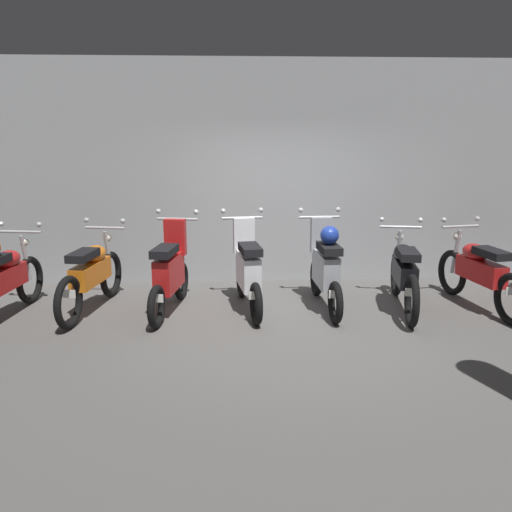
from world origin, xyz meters
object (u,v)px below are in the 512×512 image
(motorbike_slot_3, at_px, (170,272))
(motorbike_slot_7, at_px, (479,272))
(motorbike_slot_4, at_px, (248,270))
(motorbike_slot_1, at_px, (3,278))
(motorbike_slot_6, at_px, (404,273))
(motorbike_slot_5, at_px, (325,267))
(motorbike_slot_2, at_px, (92,274))

(motorbike_slot_3, relative_size, motorbike_slot_7, 0.86)
(motorbike_slot_4, bearing_deg, motorbike_slot_1, -175.75)
(motorbike_slot_4, height_order, motorbike_slot_6, motorbike_slot_4)
(motorbike_slot_3, xyz_separation_m, motorbike_slot_4, (1.01, 0.05, 0.00))
(motorbike_slot_6, bearing_deg, motorbike_slot_1, -178.73)
(motorbike_slot_1, bearing_deg, motorbike_slot_7, 1.03)
(motorbike_slot_5, bearing_deg, motorbike_slot_3, -178.86)
(motorbike_slot_1, bearing_deg, motorbike_slot_5, 2.99)
(motorbike_slot_5, bearing_deg, motorbike_slot_2, 179.08)
(motorbike_slot_7, bearing_deg, motorbike_slot_6, 179.79)
(motorbike_slot_2, bearing_deg, motorbike_slot_5, -0.92)
(motorbike_slot_1, distance_m, motorbike_slot_6, 5.12)
(motorbike_slot_2, height_order, motorbike_slot_4, motorbike_slot_4)
(motorbike_slot_2, xyz_separation_m, motorbike_slot_5, (3.06, -0.05, 0.08))
(motorbike_slot_3, bearing_deg, motorbike_slot_6, -1.11)
(motorbike_slot_1, height_order, motorbike_slot_4, motorbike_slot_4)
(motorbike_slot_6, bearing_deg, motorbike_slot_5, 174.45)
(motorbike_slot_1, bearing_deg, motorbike_slot_4, 4.25)
(motorbike_slot_3, xyz_separation_m, motorbike_slot_6, (3.07, -0.06, -0.04))
(motorbike_slot_2, xyz_separation_m, motorbike_slot_4, (2.04, -0.04, 0.04))
(motorbike_slot_2, bearing_deg, motorbike_slot_3, -4.99)
(motorbike_slot_3, bearing_deg, motorbike_slot_4, 3.08)
(motorbike_slot_2, relative_size, motorbike_slot_7, 1.00)
(motorbike_slot_7, bearing_deg, motorbike_slot_3, 179.11)
(motorbike_slot_1, relative_size, motorbike_slot_5, 1.15)
(motorbike_slot_4, bearing_deg, motorbike_slot_2, 179.01)
(motorbike_slot_2, distance_m, motorbike_slot_3, 1.03)
(motorbike_slot_3, xyz_separation_m, motorbike_slot_5, (2.04, 0.04, 0.04))
(motorbike_slot_2, xyz_separation_m, motorbike_slot_6, (4.09, -0.15, 0.00))
(motorbike_slot_3, bearing_deg, motorbike_slot_5, 1.14)
(motorbike_slot_2, bearing_deg, motorbike_slot_6, -2.08)
(motorbike_slot_5, height_order, motorbike_slot_6, motorbike_slot_5)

